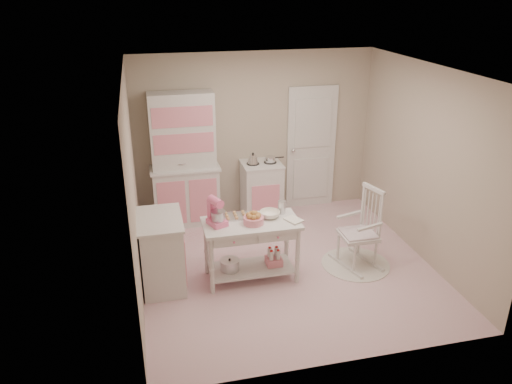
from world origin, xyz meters
TOP-DOWN VIEW (x-y plane):
  - room_shell at (0.00, 0.00)m, footprint 3.84×3.84m
  - door at (0.95, 1.87)m, footprint 0.82×0.05m
  - hutch at (-1.15, 1.66)m, footprint 1.06×0.50m
  - stove at (0.05, 1.61)m, footprint 0.62×0.57m
  - base_cabinet at (-1.63, -0.04)m, footprint 0.54×0.84m
  - lace_rug at (0.93, -0.16)m, footprint 0.92×0.92m
  - rocking_chair at (0.93, -0.16)m, footprint 0.66×0.82m
  - work_table at (-0.52, -0.16)m, footprint 1.20×0.60m
  - stand_mixer at (-0.94, -0.14)m, footprint 0.29×0.34m
  - cookie_tray at (-0.67, 0.02)m, footprint 0.34×0.24m
  - bread_basket at (-0.50, -0.21)m, footprint 0.25×0.25m
  - mixing_bowl at (-0.26, -0.08)m, footprint 0.26×0.26m
  - metal_pitcher at (-0.08, 0.00)m, footprint 0.10×0.10m
  - recipe_book at (-0.07, -0.28)m, footprint 0.25×0.27m

SIDE VIEW (x-z plane):
  - lace_rug at x=0.93m, z-range 0.00..0.01m
  - work_table at x=-0.52m, z-range 0.00..0.80m
  - stove at x=0.05m, z-range 0.00..0.92m
  - base_cabinet at x=-1.63m, z-range 0.00..0.92m
  - rocking_chair at x=0.93m, z-range 0.00..1.10m
  - cookie_tray at x=-0.67m, z-range 0.80..0.82m
  - recipe_book at x=-0.07m, z-range 0.80..0.82m
  - mixing_bowl at x=-0.26m, z-range 0.80..0.88m
  - bread_basket at x=-0.50m, z-range 0.80..0.89m
  - metal_pitcher at x=-0.08m, z-range 0.80..0.97m
  - stand_mixer at x=-0.94m, z-range 0.80..1.14m
  - door at x=0.95m, z-range 0.00..2.04m
  - hutch at x=-1.15m, z-range 0.00..2.08m
  - room_shell at x=0.00m, z-range 0.34..2.96m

